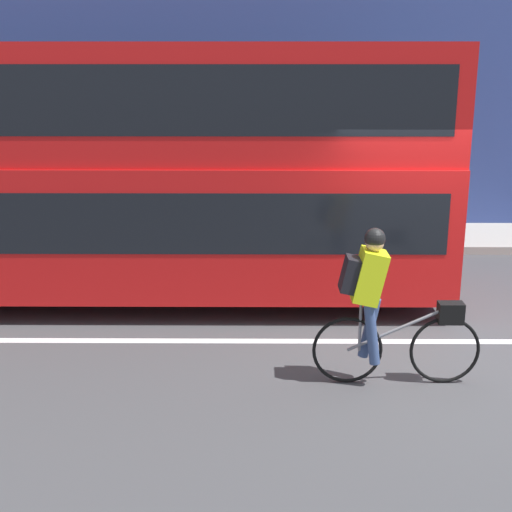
% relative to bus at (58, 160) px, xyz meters
% --- Properties ---
extents(ground_plane, '(80.00, 80.00, 0.00)m').
position_rel_bus_xyz_m(ground_plane, '(4.97, -1.80, -1.94)').
color(ground_plane, '#424244').
extents(road_center_line, '(50.00, 0.14, 0.01)m').
position_rel_bus_xyz_m(road_center_line, '(4.97, -1.77, -1.94)').
color(road_center_line, silver).
rests_on(road_center_line, ground_plane).
extents(sidewalk_curb, '(60.00, 1.81, 0.13)m').
position_rel_bus_xyz_m(sidewalk_curb, '(4.97, 3.01, -1.87)').
color(sidewalk_curb, '#A8A399').
rests_on(sidewalk_curb, ground_plane).
extents(bus, '(10.64, 2.62, 3.50)m').
position_rel_bus_xyz_m(bus, '(0.00, 0.00, 0.00)').
color(bus, black).
rests_on(bus, ground_plane).
extents(cyclist_on_bike, '(1.76, 0.32, 1.69)m').
position_rel_bus_xyz_m(cyclist_on_bike, '(4.05, -2.87, -1.04)').
color(cyclist_on_bike, black).
rests_on(cyclist_on_bike, ground_plane).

